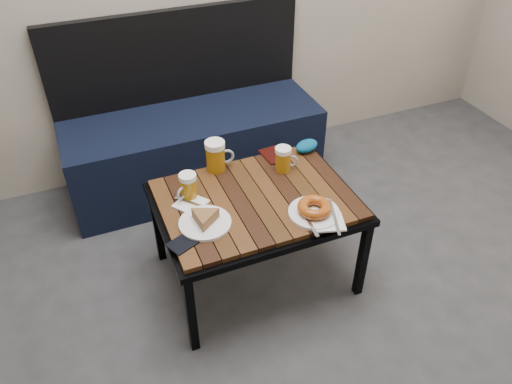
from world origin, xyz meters
name	(u,v)px	position (x,y,z in m)	size (l,w,h in m)	color
bench	(193,141)	(-0.18, 1.76, 0.27)	(1.40, 0.50, 0.95)	black
cafe_table	(256,205)	(-0.14, 0.93, 0.43)	(0.84, 0.62, 0.47)	black
beer_mug_left	(188,186)	(-0.41, 1.03, 0.53)	(0.11, 0.10, 0.12)	#9F650C
beer_mug_centre	(216,156)	(-0.23, 1.18, 0.54)	(0.13, 0.09, 0.14)	#9F650C
beer_mug_right	(283,159)	(0.05, 1.06, 0.53)	(0.11, 0.09, 0.12)	#9F650C
plate_pie	(205,220)	(-0.39, 0.84, 0.50)	(0.21, 0.21, 0.06)	white
plate_bagel	(314,210)	(0.03, 0.73, 0.50)	(0.21, 0.27, 0.06)	white
napkin_left	(191,204)	(-0.41, 0.98, 0.48)	(0.16, 0.16, 0.01)	white
napkin_right	(328,222)	(0.06, 0.67, 0.48)	(0.16, 0.14, 0.01)	white
passport_navy	(184,243)	(-0.50, 0.77, 0.47)	(0.08, 0.11, 0.01)	black
passport_burgundy	(273,155)	(0.05, 1.19, 0.48)	(0.10, 0.13, 0.01)	black
knit_pouch	(307,146)	(0.22, 1.16, 0.50)	(0.12, 0.08, 0.05)	navy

